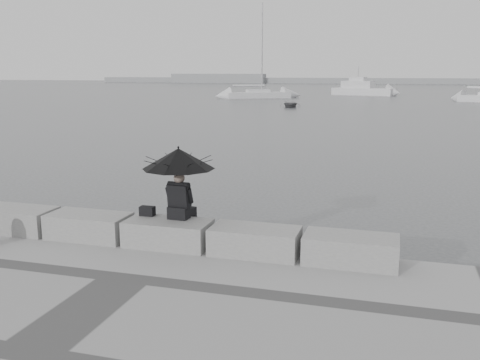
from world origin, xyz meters
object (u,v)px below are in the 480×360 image
(seated_person, at_px, (179,165))
(dinghy, at_px, (290,104))
(sailboat_left, at_px, (258,94))
(motor_cruiser, at_px, (364,89))

(seated_person, xyz_separation_m, dinghy, (-6.86, 46.77, -1.76))
(sailboat_left, xyz_separation_m, motor_cruiser, (13.65, 13.19, 0.38))
(dinghy, bearing_deg, motor_cruiser, 68.09)
(seated_person, bearing_deg, motor_cruiser, 93.83)
(seated_person, distance_m, dinghy, 47.30)
(sailboat_left, xyz_separation_m, dinghy, (7.94, -17.32, -0.23))
(seated_person, bearing_deg, sailboat_left, 105.97)
(sailboat_left, relative_size, dinghy, 3.93)
(seated_person, height_order, dinghy, seated_person)
(seated_person, distance_m, sailboat_left, 65.80)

